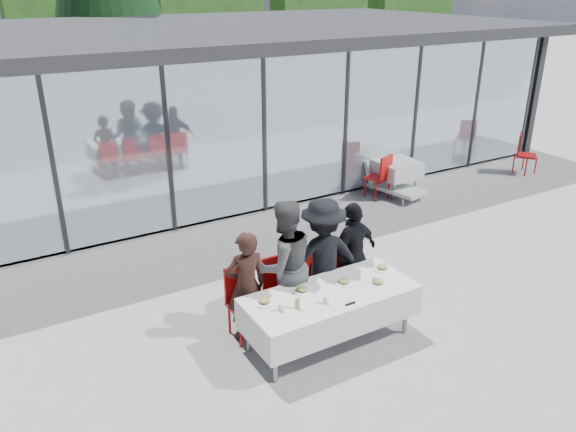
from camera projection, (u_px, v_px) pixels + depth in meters
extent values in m
plane|color=gray|center=(335.00, 321.00, 7.89)|extent=(90.00, 90.00, 0.00)
cube|color=gray|center=(228.00, 155.00, 15.16)|extent=(14.00, 8.00, 0.10)
cube|color=black|center=(174.00, 76.00, 17.65)|extent=(14.00, 0.20, 3.20)
cube|color=black|center=(424.00, 76.00, 17.75)|extent=(0.20, 8.00, 3.20)
cube|color=silver|center=(306.00, 130.00, 11.40)|extent=(13.60, 0.06, 3.10)
cube|color=#2D2D30|center=(229.00, 29.00, 13.56)|extent=(14.80, 8.80, 0.24)
cube|color=#262628|center=(53.00, 167.00, 9.14)|extent=(0.08, 0.10, 3.10)
cube|color=#262628|center=(168.00, 150.00, 10.05)|extent=(0.08, 0.10, 3.10)
cube|color=#262628|center=(264.00, 136.00, 10.95)|extent=(0.08, 0.10, 3.10)
cube|color=#262628|center=(345.00, 124.00, 11.85)|extent=(0.08, 0.10, 3.10)
cube|color=#262628|center=(415.00, 114.00, 12.75)|extent=(0.08, 0.10, 3.10)
cube|color=#262628|center=(475.00, 105.00, 13.65)|extent=(0.08, 0.10, 3.10)
cube|color=#262628|center=(528.00, 97.00, 14.55)|extent=(0.08, 0.10, 3.10)
cube|color=#B40C0C|center=(153.00, 170.00, 12.65)|extent=(0.45, 0.45, 0.90)
cube|color=#B40C0C|center=(207.00, 155.00, 13.74)|extent=(0.45, 0.45, 0.90)
cube|color=#B40C0C|center=(304.00, 146.00, 14.51)|extent=(0.45, 0.45, 0.90)
cube|color=#B40C0C|center=(351.00, 130.00, 15.99)|extent=(0.45, 0.45, 0.90)
cube|color=#1A3C13|center=(71.00, 23.00, 30.22)|extent=(6.50, 2.00, 4.40)
cube|color=#1A3C13|center=(209.00, 19.00, 33.93)|extent=(6.50, 2.00, 4.40)
cube|color=#1A3C13|center=(319.00, 15.00, 37.64)|extent=(6.50, 2.00, 4.40)
cube|color=#1A3C13|center=(410.00, 11.00, 41.35)|extent=(6.50, 2.00, 4.40)
cube|color=silver|center=(330.00, 306.00, 7.23)|extent=(2.26, 0.96, 0.42)
cylinder|color=gray|center=(275.00, 357.00, 6.56)|extent=(0.06, 0.06, 0.71)
cylinder|color=gray|center=(406.00, 310.00, 7.49)|extent=(0.06, 0.06, 0.71)
cylinder|color=gray|center=(249.00, 327.00, 7.12)|extent=(0.06, 0.06, 0.71)
cylinder|color=gray|center=(373.00, 287.00, 8.05)|extent=(0.06, 0.06, 0.71)
imported|color=#321C16|center=(246.00, 286.00, 7.26)|extent=(0.60, 0.60, 1.53)
cube|color=#B40C0C|center=(247.00, 307.00, 7.39)|extent=(0.44, 0.44, 0.05)
cube|color=#B40C0C|center=(240.00, 284.00, 7.45)|extent=(0.44, 0.04, 0.55)
cylinder|color=#B40C0C|center=(241.00, 333.00, 7.26)|extent=(0.04, 0.04, 0.43)
cylinder|color=#B40C0C|center=(266.00, 325.00, 7.42)|extent=(0.04, 0.04, 0.43)
cylinder|color=#B40C0C|center=(229.00, 319.00, 7.54)|extent=(0.04, 0.04, 0.43)
cylinder|color=#B40C0C|center=(253.00, 312.00, 7.71)|extent=(0.04, 0.04, 0.43)
imported|color=#4A4A4A|center=(284.00, 265.00, 7.47)|extent=(0.90, 0.90, 1.84)
cube|color=#B40C0C|center=(284.00, 296.00, 7.65)|extent=(0.44, 0.44, 0.05)
cube|color=#B40C0C|center=(277.00, 273.00, 7.71)|extent=(0.44, 0.04, 0.55)
cylinder|color=#B40C0C|center=(279.00, 320.00, 7.52)|extent=(0.04, 0.04, 0.43)
cylinder|color=#B40C0C|center=(302.00, 313.00, 7.68)|extent=(0.04, 0.04, 0.43)
cylinder|color=#B40C0C|center=(266.00, 308.00, 7.80)|extent=(0.04, 0.04, 0.43)
cylinder|color=#B40C0C|center=(289.00, 301.00, 7.97)|extent=(0.04, 0.04, 0.43)
imported|color=black|center=(323.00, 258.00, 7.77)|extent=(1.34, 1.34, 1.74)
cube|color=#B40C0C|center=(322.00, 284.00, 7.94)|extent=(0.44, 0.44, 0.05)
cube|color=#B40C0C|center=(314.00, 263.00, 8.00)|extent=(0.44, 0.04, 0.55)
cylinder|color=#B40C0C|center=(318.00, 308.00, 7.80)|extent=(0.04, 0.04, 0.43)
cylinder|color=#B40C0C|center=(339.00, 301.00, 7.97)|extent=(0.04, 0.04, 0.43)
cylinder|color=#B40C0C|center=(304.00, 296.00, 8.09)|extent=(0.04, 0.04, 0.43)
cylinder|color=#B40C0C|center=(325.00, 290.00, 8.26)|extent=(0.04, 0.04, 0.43)
imported|color=black|center=(353.00, 254.00, 8.04)|extent=(1.12, 1.12, 1.59)
cube|color=#B40C0C|center=(352.00, 275.00, 8.18)|extent=(0.44, 0.44, 0.05)
cube|color=#B40C0C|center=(344.00, 255.00, 8.24)|extent=(0.44, 0.04, 0.55)
cylinder|color=#B40C0C|center=(348.00, 298.00, 8.04)|extent=(0.04, 0.04, 0.43)
cylinder|color=#B40C0C|center=(368.00, 291.00, 8.21)|extent=(0.04, 0.04, 0.43)
cylinder|color=#B40C0C|center=(334.00, 287.00, 8.33)|extent=(0.04, 0.04, 0.43)
cylinder|color=#B40C0C|center=(353.00, 281.00, 8.50)|extent=(0.04, 0.04, 0.43)
cylinder|color=white|center=(264.00, 303.00, 6.91)|extent=(0.24, 0.24, 0.01)
ellipsoid|color=#AB7E44|center=(264.00, 300.00, 6.89)|extent=(0.15, 0.15, 0.05)
cylinder|color=white|center=(303.00, 291.00, 7.17)|extent=(0.24, 0.24, 0.01)
ellipsoid|color=#436F29|center=(303.00, 289.00, 7.15)|extent=(0.15, 0.15, 0.05)
cylinder|color=white|center=(344.00, 283.00, 7.35)|extent=(0.24, 0.24, 0.01)
ellipsoid|color=#AB7E44|center=(345.00, 281.00, 7.34)|extent=(0.15, 0.15, 0.05)
cylinder|color=white|center=(382.00, 269.00, 7.72)|extent=(0.24, 0.24, 0.01)
ellipsoid|color=#436F29|center=(382.00, 267.00, 7.70)|extent=(0.15, 0.15, 0.05)
cylinder|color=white|center=(378.00, 284.00, 7.34)|extent=(0.24, 0.24, 0.01)
ellipsoid|color=#436F29|center=(378.00, 281.00, 7.33)|extent=(0.15, 0.15, 0.05)
cylinder|color=#8BC451|center=(298.00, 303.00, 6.78)|extent=(0.06, 0.06, 0.15)
cylinder|color=silver|center=(326.00, 300.00, 6.89)|extent=(0.07, 0.07, 0.10)
cylinder|color=silver|center=(374.00, 280.00, 7.35)|extent=(0.07, 0.07, 0.10)
cylinder|color=silver|center=(281.00, 307.00, 6.73)|extent=(0.07, 0.07, 0.10)
cube|color=black|center=(350.00, 304.00, 6.89)|extent=(0.14, 0.03, 0.01)
cube|color=silver|center=(397.00, 169.00, 12.39)|extent=(0.86, 0.86, 0.36)
cylinder|color=gray|center=(395.00, 184.00, 12.09)|extent=(0.05, 0.05, 0.72)
cylinder|color=gray|center=(416.00, 179.00, 12.37)|extent=(0.05, 0.05, 0.72)
cylinder|color=gray|center=(377.00, 176.00, 12.57)|extent=(0.05, 0.05, 0.72)
cylinder|color=gray|center=(398.00, 172.00, 12.85)|extent=(0.05, 0.05, 0.72)
cube|color=#B40C0C|center=(526.00, 156.00, 13.70)|extent=(0.62, 0.62, 0.05)
cube|color=#B40C0C|center=(519.00, 145.00, 13.67)|extent=(0.37, 0.30, 0.55)
cylinder|color=#B40C0C|center=(526.00, 168.00, 13.57)|extent=(0.04, 0.04, 0.43)
cylinder|color=#B40C0C|center=(536.00, 166.00, 13.73)|extent=(0.04, 0.04, 0.43)
cylinder|color=#B40C0C|center=(514.00, 164.00, 13.85)|extent=(0.04, 0.04, 0.43)
cylinder|color=#B40C0C|center=(523.00, 162.00, 14.02)|extent=(0.04, 0.04, 0.43)
cube|color=#B40C0C|center=(378.00, 178.00, 12.18)|extent=(0.56, 0.56, 0.05)
cube|color=#B40C0C|center=(386.00, 169.00, 11.96)|extent=(0.43, 0.18, 0.55)
cylinder|color=#B40C0C|center=(376.00, 192.00, 12.05)|extent=(0.04, 0.04, 0.43)
cylinder|color=#B40C0C|center=(389.00, 189.00, 12.22)|extent=(0.04, 0.04, 0.43)
cylinder|color=#B40C0C|center=(365.00, 187.00, 12.34)|extent=(0.04, 0.04, 0.43)
cylinder|color=#B40C0C|center=(378.00, 184.00, 12.50)|extent=(0.04, 0.04, 0.43)
cube|color=silver|center=(395.00, 188.00, 12.36)|extent=(0.87, 1.40, 0.08)
cube|color=silver|center=(376.00, 171.00, 12.62)|extent=(0.64, 0.39, 0.54)
cylinder|color=silver|center=(403.00, 203.00, 11.84)|extent=(0.04, 0.04, 0.14)
cylinder|color=silver|center=(421.00, 199.00, 12.08)|extent=(0.04, 0.04, 0.14)
cylinder|color=silver|center=(370.00, 187.00, 12.72)|extent=(0.04, 0.04, 0.14)
cylinder|color=silver|center=(388.00, 184.00, 12.95)|extent=(0.04, 0.04, 0.14)
cylinder|color=#382316|center=(119.00, 94.00, 18.07)|extent=(0.44, 0.44, 2.00)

